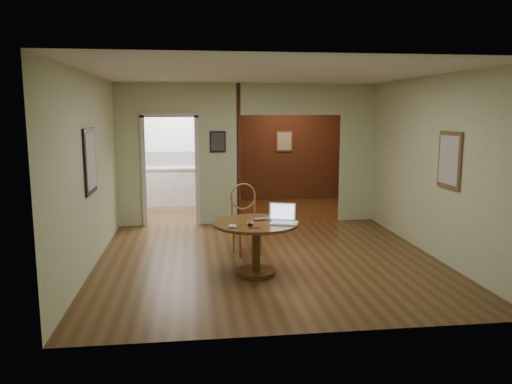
{
  "coord_description": "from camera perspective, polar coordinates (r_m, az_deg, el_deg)",
  "views": [
    {
      "loc": [
        -1.09,
        -7.04,
        2.18
      ],
      "look_at": [
        -0.21,
        -0.2,
        1.05
      ],
      "focal_mm": 35.0,
      "sensor_mm": 36.0,
      "label": 1
    }
  ],
  "objects": [
    {
      "name": "dining_table",
      "position": [
        6.7,
        -0.01,
        -5.01
      ],
      "size": [
        1.14,
        1.14,
        0.71
      ],
      "rotation": [
        0.0,
        0.0,
        0.21
      ],
      "color": "#593816",
      "rests_on": "ground"
    },
    {
      "name": "open_laptop",
      "position": [
        6.63,
        3.15,
        -2.95
      ],
      "size": [
        0.41,
        0.4,
        0.25
      ],
      "rotation": [
        0.0,
        0.0,
        -0.31
      ],
      "color": "white",
      "rests_on": "dining_table"
    },
    {
      "name": "room_shell",
      "position": [
        10.2,
        -3.81,
        4.21
      ],
      "size": [
        5.2,
        7.5,
        5.0
      ],
      "color": "silver",
      "rests_on": "ground"
    },
    {
      "name": "wine_glass",
      "position": [
        6.42,
        -0.66,
        -3.5
      ],
      "size": [
        0.09,
        0.09,
        0.1
      ],
      "primitive_type": null,
      "color": "white",
      "rests_on": "dining_table"
    },
    {
      "name": "pen",
      "position": [
        6.31,
        -0.18,
        -4.14
      ],
      "size": [
        0.15,
        0.02,
        0.01
      ],
      "primitive_type": "cylinder",
      "rotation": [
        0.0,
        1.57,
        0.08
      ],
      "color": "#0D0D5D",
      "rests_on": "dining_table"
    },
    {
      "name": "grocery_bag",
      "position": [
        11.29,
        -6.21,
        3.66
      ],
      "size": [
        0.36,
        0.33,
        0.3
      ],
      "primitive_type": "ellipsoid",
      "rotation": [
        0.0,
        0.0,
        -0.32
      ],
      "color": "beige",
      "rests_on": "kitchen_cabinet"
    },
    {
      "name": "floor",
      "position": [
        7.45,
        1.42,
        -7.76
      ],
      "size": [
        5.0,
        5.0,
        0.0
      ],
      "primitive_type": "plane",
      "color": "#452913",
      "rests_on": "ground"
    },
    {
      "name": "mouse",
      "position": [
        6.33,
        -2.71,
        -3.93
      ],
      "size": [
        0.12,
        0.08,
        0.05
      ],
      "primitive_type": "ellipsoid",
      "rotation": [
        0.0,
        0.0,
        -0.21
      ],
      "color": "white",
      "rests_on": "dining_table"
    },
    {
      "name": "closed_laptop",
      "position": [
        6.79,
        1.04,
        -3.12
      ],
      "size": [
        0.35,
        0.29,
        0.02
      ],
      "primitive_type": "imported",
      "rotation": [
        0.0,
        0.0,
        0.38
      ],
      "color": "#AAAAAF",
      "rests_on": "dining_table"
    },
    {
      "name": "kitchen_cabinet",
      "position": [
        11.37,
        -8.55,
        0.52
      ],
      "size": [
        2.06,
        0.6,
        0.94
      ],
      "color": "silver",
      "rests_on": "ground"
    },
    {
      "name": "chair",
      "position": [
        7.67,
        -1.22,
        -2.62
      ],
      "size": [
        0.55,
        0.55,
        1.08
      ],
      "rotation": [
        0.0,
        0.0,
        0.22
      ],
      "color": "olive",
      "rests_on": "ground"
    }
  ]
}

